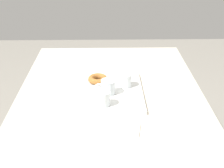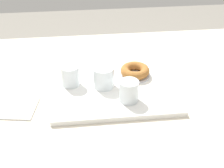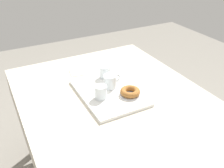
% 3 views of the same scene
% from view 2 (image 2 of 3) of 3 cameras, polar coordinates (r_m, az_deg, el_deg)
% --- Properties ---
extents(dining_table, '(1.34, 1.07, 0.76)m').
position_cam_2_polar(dining_table, '(1.29, 2.50, -4.35)').
color(dining_table, beige).
rests_on(dining_table, ground).
extents(serving_tray, '(0.47, 0.33, 0.02)m').
position_cam_2_polar(serving_tray, '(1.22, 0.43, -1.42)').
color(serving_tray, white).
rests_on(serving_tray, dining_table).
extents(tea_mug_left, '(0.08, 0.12, 0.08)m').
position_cam_2_polar(tea_mug_left, '(1.21, -1.56, 1.19)').
color(tea_mug_left, white).
rests_on(tea_mug_left, serving_tray).
extents(water_glass_near, '(0.07, 0.07, 0.08)m').
position_cam_2_polar(water_glass_near, '(1.14, 3.02, -1.46)').
color(water_glass_near, white).
rests_on(water_glass_near, serving_tray).
extents(water_glass_far, '(0.07, 0.07, 0.08)m').
position_cam_2_polar(water_glass_far, '(1.24, -7.42, 1.30)').
color(water_glass_far, white).
rests_on(water_glass_far, serving_tray).
extents(donut_plate_left, '(0.12, 0.12, 0.01)m').
position_cam_2_polar(donut_plate_left, '(1.30, 4.09, 1.61)').
color(donut_plate_left, silver).
rests_on(donut_plate_left, serving_tray).
extents(sugar_donut_left, '(0.12, 0.12, 0.03)m').
position_cam_2_polar(sugar_donut_left, '(1.29, 4.13, 2.39)').
color(sugar_donut_left, '#A3662D').
rests_on(sugar_donut_left, donut_plate_left).
extents(paper_napkin, '(0.13, 0.15, 0.01)m').
position_cam_2_polar(paper_napkin, '(1.20, -16.06, -4.06)').
color(paper_napkin, white).
rests_on(paper_napkin, dining_table).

